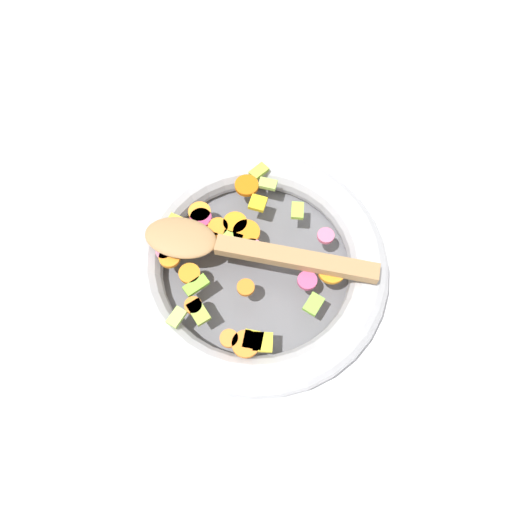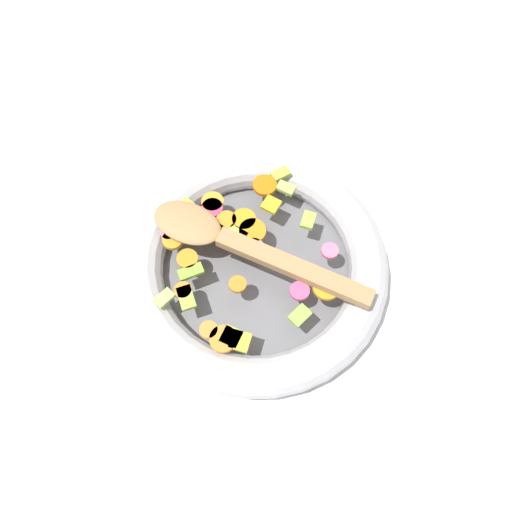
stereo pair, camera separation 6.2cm
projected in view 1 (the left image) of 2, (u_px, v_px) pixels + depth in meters
name	position (u px, v px, depth m)	size (l,w,h in m)	color
ground_plane	(256.00, 272.00, 0.66)	(4.00, 4.00, 0.00)	silver
skillet	(256.00, 265.00, 0.64)	(0.34, 0.34, 0.05)	slate
chopped_vegetables	(236.00, 254.00, 0.61)	(0.27, 0.24, 0.01)	orange
wooden_spoon	(234.00, 247.00, 0.61)	(0.09, 0.29, 0.01)	#A87F51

